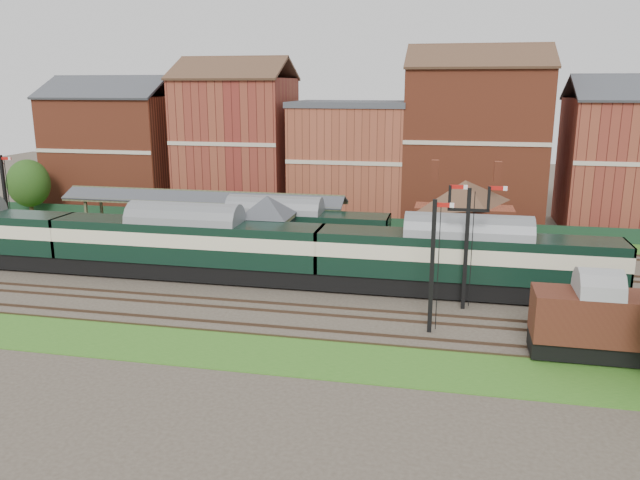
% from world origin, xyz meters
% --- Properties ---
extents(ground, '(160.00, 160.00, 0.00)m').
position_xyz_m(ground, '(0.00, 0.00, 0.00)').
color(ground, '#473D33').
rests_on(ground, ground).
extents(grass_back, '(90.00, 4.50, 0.06)m').
position_xyz_m(grass_back, '(0.00, 16.00, 0.03)').
color(grass_back, '#2D6619').
rests_on(grass_back, ground).
extents(grass_front, '(90.00, 5.00, 0.06)m').
position_xyz_m(grass_front, '(0.00, -12.00, 0.03)').
color(grass_front, '#2D6619').
rests_on(grass_front, ground).
extents(fence, '(90.00, 0.12, 1.50)m').
position_xyz_m(fence, '(0.00, 18.00, 0.75)').
color(fence, '#193823').
rests_on(fence, ground).
extents(platform, '(55.00, 3.40, 1.00)m').
position_xyz_m(platform, '(-5.00, 9.75, 0.50)').
color(platform, '#2D2D2D').
rests_on(platform, ground).
extents(signal_box, '(5.40, 5.40, 6.00)m').
position_xyz_m(signal_box, '(-3.00, 3.25, 3.19)').
color(signal_box, '#607754').
rests_on(signal_box, ground).
extents(brick_hut, '(3.20, 2.64, 2.94)m').
position_xyz_m(brick_hut, '(5.00, 3.25, 1.20)').
color(brick_hut, maroon).
rests_on(brick_hut, ground).
extents(station_building, '(8.10, 8.10, 5.90)m').
position_xyz_m(station_building, '(12.00, 9.75, 3.96)').
color(station_building, '#953F26').
rests_on(station_building, platform).
extents(canopy, '(26.00, 3.89, 4.08)m').
position_xyz_m(canopy, '(-11.00, 9.75, 4.58)').
color(canopy, '#4B5333').
rests_on(canopy, platform).
extents(semaphore_bracket, '(3.60, 0.25, 8.18)m').
position_xyz_m(semaphore_bracket, '(12.04, -2.50, 4.63)').
color(semaphore_bracket, black).
rests_on(semaphore_bracket, ground).
extents(semaphore_platform_end, '(1.23, 0.25, 8.00)m').
position_xyz_m(semaphore_platform_end, '(-29.98, 8.00, 4.16)').
color(semaphore_platform_end, black).
rests_on(semaphore_platform_end, ground).
extents(semaphore_siding, '(1.23, 0.25, 8.00)m').
position_xyz_m(semaphore_siding, '(10.02, -7.00, 4.16)').
color(semaphore_siding, black).
rests_on(semaphore_siding, ground).
extents(town_backdrop, '(69.00, 10.00, 16.00)m').
position_xyz_m(town_backdrop, '(-0.18, 25.00, 7.00)').
color(town_backdrop, '#953F26').
rests_on(town_backdrop, ground).
extents(dmu_train, '(61.57, 3.23, 4.73)m').
position_xyz_m(dmu_train, '(-8.40, 0.00, 2.74)').
color(dmu_train, black).
rests_on(dmu_train, ground).
extents(platform_railcar, '(19.01, 2.99, 4.38)m').
position_xyz_m(platform_railcar, '(-3.31, 6.50, 2.55)').
color(platform_railcar, black).
rests_on(platform_railcar, ground).
extents(goods_van_a, '(6.40, 2.77, 3.88)m').
position_xyz_m(goods_van_a, '(18.64, -9.00, 2.20)').
color(goods_van_a, black).
rests_on(goods_van_a, ground).
extents(tree_back, '(4.47, 4.47, 6.53)m').
position_xyz_m(tree_back, '(-33.85, 16.58, 3.95)').
color(tree_back, '#382619').
rests_on(tree_back, ground).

